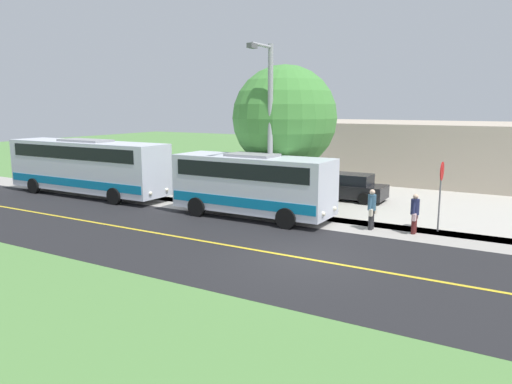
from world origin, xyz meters
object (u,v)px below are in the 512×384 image
Objects in this scene: shuttle_bus_front at (252,183)px; transit_bus_rear at (87,165)px; stop_sign at (441,184)px; pedestrian_waiting at (372,208)px; street_light_pole at (269,124)px; commercial_building at (420,150)px; tree_curbside at (285,118)px; pedestrian_with_bags at (415,212)px; parked_car_near at (346,187)px.

shuttle_bus_front is 10.99m from transit_bus_rear.
transit_bus_rear reaches higher than stop_sign.
street_light_pole is at bearing -88.25° from pedestrian_waiting.
transit_bus_rear is 0.55× the size of commercial_building.
tree_curbside is at bearing -99.47° from stop_sign.
pedestrian_with_bags is 0.21× the size of street_light_pole.
commercial_building reaches higher than shuttle_bus_front.
stop_sign is at bearing 113.52° from pedestrian_waiting.
transit_bus_rear is at bearing -87.91° from street_light_pole.
shuttle_bus_front is 0.71× the size of transit_bus_rear.
tree_curbside is at bearing -114.10° from pedestrian_waiting.
transit_bus_rear is 22.55m from commercial_building.
commercial_building is at bearing -165.18° from stop_sign.
transit_bus_rear reaches higher than shuttle_bus_front.
commercial_building is at bearing -174.53° from pedestrian_waiting.
stop_sign is 7.75m from street_light_pole.
transit_bus_rear is 18.17m from pedestrian_with_bags.
pedestrian_with_bags reaches higher than parked_car_near.
stop_sign is (-1.08, 2.48, 1.05)m from pedestrian_waiting.
pedestrian_with_bags is 0.23× the size of tree_curbside.
pedestrian_waiting is 16.49m from commercial_building.
shuttle_bus_front is at bearing -19.62° from parked_car_near.
street_light_pole reaches higher than pedestrian_with_bags.
tree_curbside is (-2.95, 0.12, 2.87)m from shuttle_bus_front.
pedestrian_waiting reaches higher than parked_car_near.
transit_bus_rear is 14.69m from parked_car_near.
shuttle_bus_front is 8.10m from stop_sign.
street_light_pole is 17.00m from commercial_building.
pedestrian_waiting is 0.22× the size of street_light_pole.
tree_curbside is at bearing -168.71° from street_light_pole.
stop_sign is (-1.65, 7.92, 0.34)m from shuttle_bus_front.
commercial_building reaches higher than pedestrian_waiting.
shuttle_bus_front reaches higher than pedestrian_with_bags.
commercial_building is at bearing 168.89° from street_light_pole.
shuttle_bus_front reaches higher than pedestrian_waiting.
commercial_building is at bearing -168.57° from pedestrian_with_bags.
street_light_pole reaches higher than pedestrian_waiting.
commercial_building is (-14.00, 3.75, -2.52)m from tree_curbside.
transit_bus_rear is at bearing -89.98° from shuttle_bus_front.
stop_sign is 8.30m from tree_curbside.
stop_sign is at bearing 99.54° from street_light_pole.
commercial_building reaches higher than transit_bus_rear.
street_light_pole is at bearing 123.75° from shuttle_bus_front.
stop_sign is at bearing 137.81° from pedestrian_with_bags.
parked_car_near is (-4.64, -5.68, -1.28)m from stop_sign.
commercial_building is at bearing 171.30° from parked_car_near.
parked_car_near is (-5.50, -4.90, -0.18)m from pedestrian_with_bags.
street_light_pole reaches higher than commercial_building.
street_light_pole is (0.15, -4.81, 3.39)m from pedestrian_waiting.
tree_curbside is at bearing 177.61° from shuttle_bus_front.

